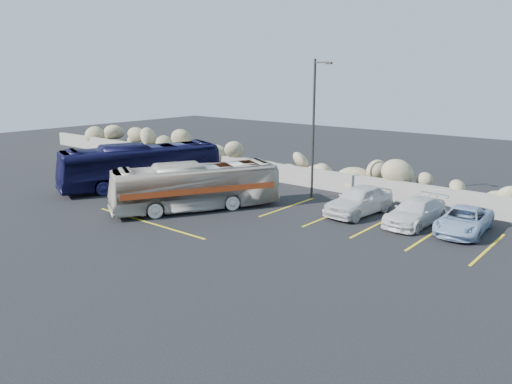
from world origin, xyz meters
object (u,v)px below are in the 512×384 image
Objects in this scene: vintage_bus at (196,187)px; car_d at (464,220)px; car_a at (359,200)px; lamppost at (314,126)px; car_c at (415,212)px; tour_coach at (141,166)px.

vintage_bus reaches higher than car_d.
car_a is 5.27m from car_d.
car_c is (6.72, -1.11, -3.67)m from lamppost.
car_a reaches higher than car_d.
vintage_bus is at bearing -141.05° from car_a.
car_d is (5.25, 0.33, -0.18)m from car_a.
lamppost is at bearing 166.82° from car_a.
lamppost is 1.78× the size of car_a.
lamppost reaches higher than car_d.
lamppost reaches higher than car_a.
vintage_bus is at bearing -150.89° from car_c.
tour_coach reaches higher than vintage_bus.
lamppost is 1.89× the size of car_d.
tour_coach is 2.27× the size of car_a.
vintage_bus reaches higher than car_c.
car_a is (13.80, 3.38, -0.65)m from tour_coach.
car_d is (8.98, -0.93, -3.71)m from lamppost.
vintage_bus is 6.70m from tour_coach.
vintage_bus is at bearing -120.30° from lamppost.
vintage_bus is 2.15× the size of car_d.
lamppost is 9.76m from car_d.
lamppost is at bearing 170.39° from car_d.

